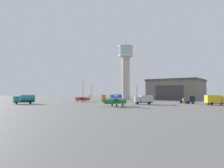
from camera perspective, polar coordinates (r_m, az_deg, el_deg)
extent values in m
plane|color=gray|center=(63.45, -0.27, -5.80)|extent=(400.00, 400.00, 0.00)
cylinder|color=#B2AD9E|center=(119.23, 3.80, 1.67)|extent=(4.48, 4.48, 24.36)
cylinder|color=silver|center=(120.75, 3.78, 7.59)|extent=(8.41, 8.41, 0.60)
cylinder|color=#99B7C6|center=(121.26, 3.78, 8.87)|extent=(7.74, 7.74, 4.93)
cylinder|color=silver|center=(121.82, 3.77, 10.13)|extent=(8.41, 8.41, 0.50)
cylinder|color=#38383D|center=(122.32, 3.77, 11.16)|extent=(0.16, 0.16, 4.00)
cube|color=#6B665B|center=(117.70, 17.13, -1.71)|extent=(33.86, 33.10, 9.86)
cube|color=#4A4740|center=(117.88, 17.10, 0.93)|extent=(34.70, 33.94, 1.00)
cube|color=#38383A|center=(106.95, 15.22, -2.34)|extent=(11.69, 8.05, 7.40)
cylinder|color=red|center=(88.88, -8.02, -4.07)|extent=(5.85, 2.77, 1.15)
cone|color=#38383D|center=(90.28, -9.80, -4.03)|extent=(1.03, 1.01, 0.80)
cube|color=#38383D|center=(90.28, -9.80, -4.03)|extent=(0.08, 0.10, 1.75)
cube|color=red|center=(88.98, -8.18, -3.64)|extent=(4.00, 9.24, 0.18)
cylinder|color=white|center=(90.32, -7.77, -3.86)|extent=(0.33, 0.89, 1.25)
cylinder|color=white|center=(87.67, -8.61, -3.90)|extent=(0.33, 0.89, 1.25)
cube|color=#99B7C6|center=(89.36, -8.66, -3.85)|extent=(1.24, 1.17, 0.65)
cone|color=red|center=(87.57, -6.19, -4.04)|extent=(1.49, 1.20, 0.86)
cube|color=white|center=(87.55, -6.19, -3.56)|extent=(1.00, 0.40, 1.57)
cube|color=red|center=(87.56, -6.19, -3.95)|extent=(1.60, 2.89, 0.09)
cylinder|color=black|center=(89.90, -9.30, -4.58)|extent=(0.31, 0.57, 0.55)
cylinder|color=black|center=(89.74, -7.63, -4.60)|extent=(0.31, 0.57, 0.55)
cylinder|color=black|center=(87.92, -8.21, -4.64)|extent=(0.31, 0.57, 0.55)
cylinder|color=#287A42|center=(58.95, 0.84, -4.77)|extent=(6.48, 4.78, 1.35)
cone|color=#38383D|center=(60.97, 3.77, -4.69)|extent=(1.34, 1.32, 0.95)
cube|color=#38383D|center=(60.97, 3.77, -4.69)|extent=(0.11, 0.13, 2.07)
cube|color=#287A42|center=(59.09, 1.11, -4.00)|extent=(7.21, 10.09, 0.22)
cylinder|color=orange|center=(57.64, 2.04, -4.49)|extent=(0.65, 0.95, 1.48)
cylinder|color=orange|center=(60.59, 0.23, -4.38)|extent=(0.65, 0.95, 1.48)
cube|color=#99B7C6|center=(59.64, 1.91, -4.38)|extent=(1.59, 1.56, 0.76)
cone|color=#287A42|center=(57.08, -2.29, -4.74)|extent=(1.83, 1.67, 1.01)
cube|color=orange|center=(57.06, -2.29, -3.86)|extent=(1.08, 0.75, 1.85)
cube|color=#287A42|center=(57.08, -2.29, -4.57)|extent=(2.58, 3.29, 0.11)
cylinder|color=black|center=(60.43, 2.96, -5.66)|extent=(0.50, 0.65, 0.65)
cylinder|color=black|center=(57.87, 1.29, -5.81)|extent=(0.50, 0.65, 0.65)
cylinder|color=black|center=(59.90, 0.05, -5.69)|extent=(0.50, 0.65, 0.65)
cube|color=#38383D|center=(71.54, 26.42, -4.67)|extent=(6.17, 2.11, 0.24)
cube|color=gold|center=(72.51, 27.97, -3.76)|extent=(1.77, 2.50, 1.89)
cube|color=gold|center=(71.05, 25.68, -3.68)|extent=(4.16, 2.55, 2.29)
cylinder|color=black|center=(73.50, 27.54, -4.67)|extent=(0.30, 1.01, 1.00)
cylinder|color=black|center=(71.75, 24.71, -4.79)|extent=(0.30, 1.01, 1.00)
cylinder|color=black|center=(69.74, 25.48, -4.85)|extent=(0.30, 1.01, 1.00)
cube|color=#38383D|center=(77.13, -22.83, -4.55)|extent=(6.74, 5.39, 0.24)
cube|color=teal|center=(76.74, -24.60, -3.75)|extent=(2.98, 3.18, 1.84)
cube|color=#99B7C6|center=(76.62, -25.24, -3.47)|extent=(1.26, 1.88, 0.92)
cylinder|color=teal|center=(77.27, -22.01, -3.61)|extent=(5.05, 4.40, 2.30)
cylinder|color=black|center=(75.65, -24.45, -4.66)|extent=(0.78, 0.99, 1.00)
cylinder|color=black|center=(77.94, -24.67, -4.58)|extent=(0.78, 0.99, 1.00)
cylinder|color=black|center=(76.35, -21.19, -4.69)|extent=(0.78, 0.99, 1.00)
cylinder|color=black|center=(78.62, -21.51, -4.61)|extent=(0.78, 0.99, 1.00)
cube|color=#38383D|center=(78.23, 19.64, -4.56)|extent=(3.67, 5.93, 0.24)
cube|color=black|center=(76.63, 20.59, -3.79)|extent=(2.63, 2.27, 1.90)
cube|color=#99B7C6|center=(76.06, 20.95, -3.51)|extent=(1.79, 0.74, 0.95)
cube|color=brown|center=(78.95, 19.20, -4.40)|extent=(3.41, 4.32, 0.16)
cube|color=#997547|center=(79.23, 19.02, -4.01)|extent=(1.21, 1.21, 0.90)
cylinder|color=black|center=(77.36, 21.14, -4.65)|extent=(1.03, 0.61, 1.00)
cylinder|color=black|center=(76.07, 20.01, -4.71)|extent=(1.03, 0.61, 1.00)
cylinder|color=black|center=(80.18, 19.41, -4.59)|extent=(1.03, 0.61, 1.00)
cylinder|color=black|center=(78.94, 18.29, -4.64)|extent=(1.03, 0.61, 1.00)
cube|color=#38383D|center=(102.35, 1.07, -4.15)|extent=(5.70, 6.70, 0.24)
cube|color=#2847A8|center=(104.30, 0.27, -3.49)|extent=(3.22, 3.07, 2.03)
cube|color=#99B7C6|center=(105.02, -0.01, -3.26)|extent=(1.82, 1.37, 1.01)
cylinder|color=#2847A8|center=(101.43, 1.44, -3.44)|extent=(4.58, 5.06, 2.30)
cylinder|color=black|center=(103.60, -0.23, -4.19)|extent=(0.97, 0.81, 1.00)
cylinder|color=black|center=(104.96, 0.82, -4.17)|extent=(0.97, 0.81, 1.00)
cylinder|color=black|center=(100.02, 1.23, -4.26)|extent=(0.97, 0.81, 1.00)
cylinder|color=black|center=(101.43, 2.29, -4.23)|extent=(0.97, 0.81, 1.00)
cube|color=#38383D|center=(69.12, 8.57, -4.98)|extent=(5.95, 2.40, 0.24)
cube|color=#B7BABF|center=(68.68, 6.85, -4.19)|extent=(1.82, 2.55, 1.72)
cube|color=#99B7C6|center=(68.54, 6.23, -3.91)|extent=(0.25, 2.06, 0.86)
cube|color=#B7BABF|center=(69.28, 9.34, -3.96)|extent=(4.07, 2.73, 2.21)
cylinder|color=black|center=(67.66, 7.07, -5.15)|extent=(0.35, 1.02, 1.00)
cylinder|color=black|center=(69.80, 6.74, -5.06)|extent=(0.35, 1.02, 1.00)
cylinder|color=black|center=(68.45, 10.19, -5.09)|extent=(0.35, 1.02, 1.00)
cylinder|color=black|center=(70.57, 9.77, -5.01)|extent=(0.35, 1.02, 1.00)
cylinder|color=#38383D|center=(113.57, -7.90, -1.74)|extent=(0.18, 0.18, 9.99)
sphere|color=#F9E5B2|center=(113.75, -7.88, 0.89)|extent=(0.44, 0.44, 0.44)
cylinder|color=#38383D|center=(105.45, 6.79, -2.21)|extent=(0.18, 0.18, 8.12)
sphere|color=#F9E5B2|center=(105.55, 6.77, 0.11)|extent=(0.44, 0.44, 0.44)
cylinder|color=#38383D|center=(118.33, -5.66, -2.32)|extent=(0.18, 0.18, 7.76)
sphere|color=#F9E5B2|center=(118.40, -5.65, -0.33)|extent=(0.44, 0.44, 0.44)
cube|color=black|center=(63.95, 16.69, -5.66)|extent=(0.36, 0.36, 0.04)
cone|color=orange|center=(63.93, 16.68, -5.35)|extent=(0.30, 0.30, 0.64)
cylinder|color=white|center=(63.93, 16.68, -5.32)|extent=(0.21, 0.21, 0.08)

